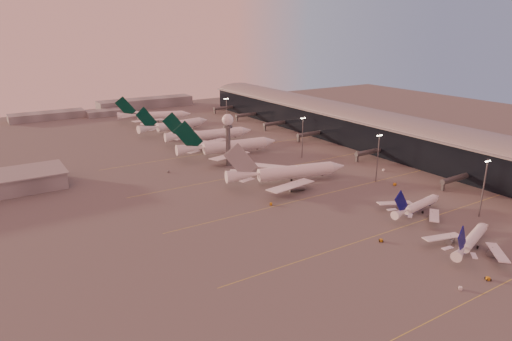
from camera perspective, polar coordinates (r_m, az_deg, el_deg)
ground at (r=169.30m, az=15.38°, el=-9.74°), size 700.00×700.00×0.00m
taxiway_markings at (r=224.97m, az=10.17°, el=-2.39°), size 180.00×185.25×0.02m
terminal at (r=312.04m, az=14.26°, el=5.00°), size 57.00×362.00×23.04m
radar_tower at (r=255.19m, az=-3.53°, el=5.16°), size 6.40×6.40×31.10m
mast_a at (r=208.39m, az=26.60°, el=-1.69°), size 3.60×0.56×25.00m
mast_b at (r=237.19m, az=14.99°, el=1.81°), size 3.60×0.56×25.00m
mast_c at (r=272.95m, az=5.84°, el=4.37°), size 3.60×0.56×25.00m
mast_d at (r=345.65m, az=-3.70°, el=7.25°), size 3.60×0.56×25.00m
distant_horizon at (r=445.49m, az=-16.76°, el=7.61°), size 165.00×37.50×9.00m
narrowbody_near at (r=180.90m, az=25.32°, el=-8.04°), size 35.25×27.67×14.24m
narrowbody_mid at (r=204.81m, az=19.53°, el=-4.36°), size 35.90×28.45×14.09m
widebody_white at (r=231.01m, az=4.03°, el=-0.57°), size 64.20×50.87×22.95m
greentail_a at (r=279.91m, az=-3.47°, el=2.76°), size 65.46×52.54×23.85m
greentail_b at (r=312.39m, az=-5.76°, el=4.25°), size 62.73×50.40×22.82m
greentail_c at (r=346.79m, az=-10.11°, el=5.38°), size 59.94×48.05×21.89m
greentail_d at (r=388.41m, az=-12.51°, el=6.54°), size 57.79×45.88×21.87m
gsv_truck_a at (r=154.81m, az=24.19°, el=-13.04°), size 5.30×4.98×2.17m
gsv_tug_near at (r=163.66m, az=27.01°, el=-11.96°), size 3.59×4.04×0.99m
gsv_catering_a at (r=203.24m, az=26.95°, el=-5.81°), size 4.72×2.78×3.63m
gsv_tug_mid at (r=176.14m, az=15.37°, el=-8.44°), size 3.88×3.77×0.97m
gsv_truck_b at (r=237.60m, az=17.05°, el=-1.50°), size 6.23×2.59×2.46m
gsv_truck_c at (r=202.94m, az=1.89°, el=-4.00°), size 5.01×5.93×2.34m
gsv_catering_b at (r=259.04m, az=15.72°, el=0.42°), size 5.47×2.71×4.44m
gsv_truck_d at (r=251.87m, az=-10.99°, el=0.03°), size 2.57×5.92×2.32m
gsv_tug_hangar at (r=314.36m, az=-1.80°, el=3.75°), size 3.60×2.47×0.95m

